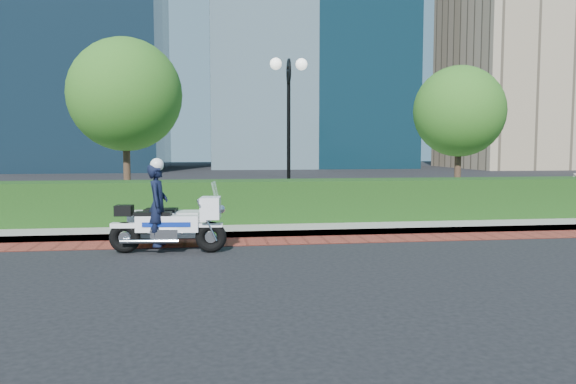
{
  "coord_description": "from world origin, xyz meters",
  "views": [
    {
      "loc": [
        -1.15,
        -10.04,
        1.99
      ],
      "look_at": [
        0.52,
        1.88,
        1.0
      ],
      "focal_mm": 35.0,
      "sensor_mm": 36.0,
      "label": 1
    }
  ],
  "objects": [
    {
      "name": "sidewalk",
      "position": [
        0.0,
        6.0,
        0.07
      ],
      "size": [
        60.0,
        8.0,
        0.15
      ],
      "primitive_type": "cube",
      "color": "gray",
      "rests_on": "ground"
    },
    {
      "name": "lamppost",
      "position": [
        1.0,
        5.2,
        2.96
      ],
      "size": [
        1.02,
        0.7,
        4.21
      ],
      "color": "black",
      "rests_on": "sidewalk"
    },
    {
      "name": "tree_c",
      "position": [
        6.5,
        6.5,
        3.05
      ],
      "size": [
        2.8,
        2.8,
        4.3
      ],
      "color": "#332319",
      "rests_on": "sidewalk"
    },
    {
      "name": "hedge_main",
      "position": [
        0.0,
        3.6,
        0.65
      ],
      "size": [
        18.0,
        1.2,
        1.0
      ],
      "primitive_type": "cube",
      "color": "black",
      "rests_on": "sidewalk"
    },
    {
      "name": "tower_right",
      "position": [
        28.0,
        38.0,
        14.0
      ],
      "size": [
        14.0,
        12.0,
        28.0
      ],
      "primitive_type": "cube",
      "color": "gray",
      "rests_on": "ground"
    },
    {
      "name": "police_motorcycle",
      "position": [
        -1.99,
        0.83,
        0.61
      ],
      "size": [
        2.19,
        1.64,
        1.77
      ],
      "rotation": [
        0.0,
        0.0,
        -0.1
      ],
      "color": "black",
      "rests_on": "ground"
    },
    {
      "name": "brick_strip",
      "position": [
        0.0,
        1.5,
        0.01
      ],
      "size": [
        60.0,
        1.0,
        0.01
      ],
      "primitive_type": "cube",
      "color": "maroon",
      "rests_on": "ground"
    },
    {
      "name": "tree_b",
      "position": [
        -3.5,
        6.5,
        3.43
      ],
      "size": [
        3.2,
        3.2,
        4.89
      ],
      "color": "#332319",
      "rests_on": "sidewalk"
    },
    {
      "name": "ground",
      "position": [
        0.0,
        0.0,
        0.0
      ],
      "size": [
        120.0,
        120.0,
        0.0
      ],
      "primitive_type": "plane",
      "color": "black",
      "rests_on": "ground"
    }
  ]
}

